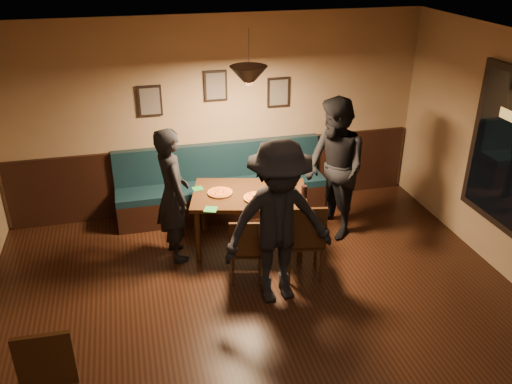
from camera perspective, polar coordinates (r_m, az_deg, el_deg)
floor at (r=5.36m, az=3.23°, el=-18.31°), size 7.00×7.00×0.00m
ceiling at (r=3.95m, az=4.26°, el=12.16°), size 7.00×7.00×0.00m
wall_back at (r=7.61m, az=-4.28°, el=8.06°), size 6.00×0.00×6.00m
wainscot at (r=7.91m, az=-4.03°, el=1.78°), size 5.88×0.06×1.00m
booth_bench at (r=7.66m, az=-3.66°, el=0.98°), size 3.00×0.60×1.00m
picture_left at (r=7.40m, az=-11.28°, el=9.54°), size 0.32×0.04×0.42m
picture_center at (r=7.45m, az=-4.36°, el=11.28°), size 0.32×0.04×0.42m
picture_right at (r=7.69m, az=2.41°, el=10.64°), size 0.32×0.04×0.42m
pendant_lamp at (r=6.23m, az=-0.80°, el=12.20°), size 0.44×0.44×0.25m
dining_table at (r=6.92m, az=-0.70°, el=-2.98°), size 1.61×1.24×0.77m
chair_near_left at (r=6.26m, az=-1.08°, el=-5.97°), size 0.45×0.45×0.85m
chair_near_right at (r=6.32m, az=5.13°, el=-4.92°), size 0.51×0.51×1.00m
diner_left at (r=6.57m, az=-8.91°, el=-0.31°), size 0.52×0.69×1.72m
diner_right at (r=7.06m, az=8.43°, el=2.45°), size 0.87×1.03×1.90m
diner_front at (r=5.69m, az=2.45°, el=-3.41°), size 1.28×0.80×1.89m
pizza_a at (r=6.74m, az=-3.87°, el=-0.05°), size 0.34×0.34×0.04m
pizza_b at (r=6.59m, az=0.14°, el=-0.62°), size 0.39×0.39×0.04m
pizza_c at (r=7.00m, az=2.92°, el=1.04°), size 0.46×0.46×0.04m
soda_glass at (r=6.63m, az=5.17°, el=0.04°), size 0.08×0.08×0.16m
tabasco_bottle at (r=6.78m, az=4.02°, el=0.53°), size 0.04×0.04×0.12m
napkin_a at (r=6.90m, az=-6.26°, el=0.37°), size 0.15×0.15×0.01m
napkin_b at (r=6.37m, az=-4.87°, el=-1.86°), size 0.20×0.20×0.01m
cutlery_set at (r=6.44m, az=0.16°, el=-1.44°), size 0.18×0.06×0.00m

